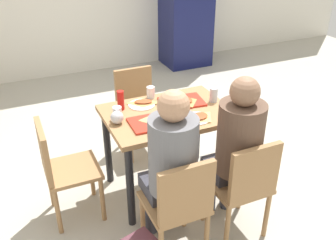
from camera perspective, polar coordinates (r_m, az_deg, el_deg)
name	(u,v)px	position (r m, az deg, el deg)	size (l,w,h in m)	color
ground_plane	(168,187)	(3.42, 0.00, -10.21)	(10.00, 10.00, 0.02)	#B2AD9E
main_table	(168,125)	(3.06, 0.00, -0.71)	(1.01, 0.72, 0.76)	#9E7247
chair_near_left	(180,203)	(2.50, 1.77, -12.50)	(0.40, 0.40, 0.84)	#9E7247
chair_near_right	(244,183)	(2.72, 11.54, -9.39)	(0.40, 0.40, 0.84)	#9E7247
chair_far_side	(137,105)	(3.75, -4.69, 2.37)	(0.40, 0.40, 0.84)	#9E7247
chair_left_end	(60,166)	(2.95, -16.09, -6.68)	(0.40, 0.40, 0.84)	#9E7247
person_in_red	(171,161)	(2.45, 0.42, -6.20)	(0.32, 0.42, 1.25)	#383842
person_in_brown_jacket	(236,144)	(2.67, 10.35, -3.57)	(0.32, 0.42, 1.25)	#383842
tray_red_near	(154,122)	(2.84, -2.21, -0.32)	(0.36, 0.26, 0.02)	red
tray_red_far	(182,102)	(3.16, 2.12, 2.82)	(0.36, 0.26, 0.02)	red
paper_plate_center	(142,105)	(3.12, -4.04, 2.33)	(0.22, 0.22, 0.01)	white
paper_plate_near_edge	(196,118)	(2.91, 4.33, 0.26)	(0.22, 0.22, 0.01)	white
pizza_slice_a	(156,118)	(2.85, -1.79, 0.24)	(0.23, 0.20, 0.02)	#DBAD60
pizza_slice_b	(186,100)	(3.14, 2.74, 2.99)	(0.15, 0.18, 0.02)	#C68C47
pizza_slice_c	(143,102)	(3.13, -3.78, 2.75)	(0.24, 0.19, 0.02)	tan
pizza_slice_d	(200,116)	(2.91, 4.87, 0.54)	(0.24, 0.22, 0.02)	#DBAD60
plastic_cup_a	(151,92)	(3.23, -2.65, 4.24)	(0.07, 0.07, 0.10)	white
plastic_cup_b	(188,122)	(2.75, 3.11, -0.37)	(0.07, 0.07, 0.10)	white
plastic_cup_c	(117,113)	(2.91, -7.73, 1.08)	(0.07, 0.07, 0.10)	white
soda_can	(214,95)	(3.18, 6.96, 3.83)	(0.07, 0.07, 0.12)	#B7BCC6
condiment_bottle	(121,100)	(3.04, -7.22, 3.00)	(0.06, 0.06, 0.16)	red
foil_bundle	(117,118)	(2.84, -7.78, 0.38)	(0.10, 0.10, 0.10)	silver
drink_fridge	(186,4)	(6.05, 2.78, 17.17)	(0.70, 0.60, 1.90)	#14194C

